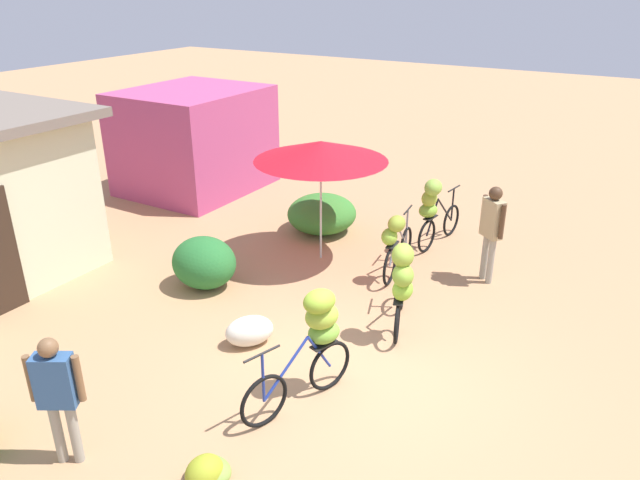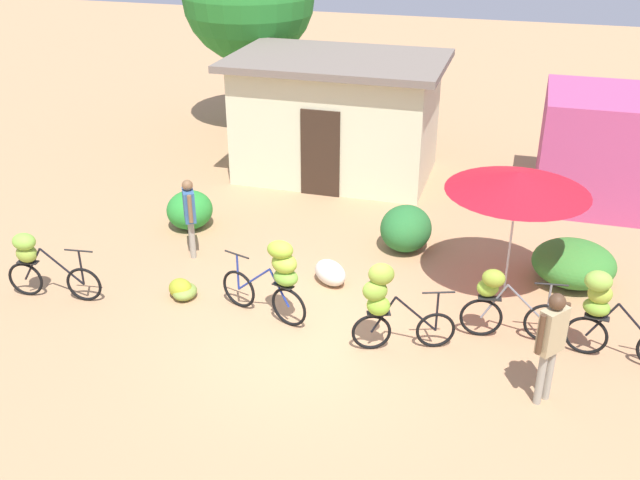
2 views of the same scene
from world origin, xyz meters
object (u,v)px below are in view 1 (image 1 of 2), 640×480
object	(u,v)px
banana_pile_on_ground	(207,472)
shop_pink	(195,140)
bicycle_near_pile	(315,334)
bicycle_by_shop	(396,241)
bicycle_rightmost	(433,207)
person_bystander	(492,224)
market_umbrella	(321,151)
bicycle_center_loaded	(402,281)
produce_sack	(249,331)
person_vendor	(57,389)

from	to	relation	value
banana_pile_on_ground	shop_pink	bearing A→B (deg)	41.82
bicycle_near_pile	bicycle_by_shop	bearing A→B (deg)	8.07
bicycle_rightmost	banana_pile_on_ground	distance (m)	6.87
bicycle_near_pile	person_bystander	bearing A→B (deg)	-12.53
bicycle_rightmost	market_umbrella	bearing A→B (deg)	132.45
bicycle_near_pile	person_bystander	size ratio (longest dim) A/B	0.96
bicycle_center_loaded	bicycle_rightmost	bearing A→B (deg)	13.13
produce_sack	bicycle_near_pile	bearing A→B (deg)	-109.38
shop_pink	person_bystander	world-z (taller)	shop_pink
bicycle_near_pile	person_vendor	world-z (taller)	person_vendor
bicycle_by_shop	bicycle_near_pile	bearing A→B (deg)	-171.93
produce_sack	bicycle_by_shop	bearing A→B (deg)	-16.77
person_vendor	bicycle_center_loaded	bearing A→B (deg)	-26.21
bicycle_near_pile	bicycle_by_shop	distance (m)	3.54
bicycle_by_shop	bicycle_rightmost	bearing A→B (deg)	-3.79
market_umbrella	bicycle_center_loaded	size ratio (longest dim) A/B	1.56
shop_pink	person_vendor	bearing A→B (deg)	-147.17
produce_sack	bicycle_rightmost	bearing A→B (deg)	-12.58
market_umbrella	bicycle_by_shop	distance (m)	2.05
bicycle_near_pile	person_vendor	size ratio (longest dim) A/B	1.06
banana_pile_on_ground	produce_sack	distance (m)	2.62
bicycle_center_loaded	bicycle_by_shop	xyz separation A→B (m)	(1.67, 0.84, -0.20)
market_umbrella	bicycle_near_pile	size ratio (longest dim) A/B	1.45
bicycle_center_loaded	banana_pile_on_ground	distance (m)	3.78
bicycle_center_loaded	person_vendor	world-z (taller)	person_vendor
produce_sack	person_bystander	world-z (taller)	person_bystander
shop_pink	bicycle_by_shop	xyz separation A→B (m)	(-2.01, -6.28, -0.53)
shop_pink	banana_pile_on_ground	size ratio (longest dim) A/B	5.92
market_umbrella	person_vendor	bearing A→B (deg)	-177.09
bicycle_near_pile	bicycle_by_shop	world-z (taller)	bicycle_near_pile
bicycle_center_loaded	bicycle_near_pile	bearing A→B (deg)	169.42
banana_pile_on_ground	person_vendor	bearing A→B (deg)	108.68
bicycle_by_shop	produce_sack	bearing A→B (deg)	163.23
bicycle_near_pile	person_bystander	distance (m)	4.30
bicycle_rightmost	produce_sack	bearing A→B (deg)	167.42
person_bystander	person_vendor	bearing A→B (deg)	157.98
bicycle_rightmost	bicycle_by_shop	bearing A→B (deg)	176.21
shop_pink	banana_pile_on_ground	distance (m)	9.91
shop_pink	bicycle_center_loaded	xyz separation A→B (m)	(-3.68, -7.12, -0.33)
bicycle_near_pile	bicycle_rightmost	world-z (taller)	bicycle_near_pile
bicycle_near_pile	produce_sack	xyz separation A→B (m)	(0.49, 1.40, -0.67)
bicycle_rightmost	banana_pile_on_ground	size ratio (longest dim) A/B	3.11
bicycle_near_pile	bicycle_rightmost	distance (m)	5.01
bicycle_center_loaded	produce_sack	world-z (taller)	bicycle_center_loaded
bicycle_by_shop	produce_sack	size ratio (longest dim) A/B	2.36
market_umbrella	person_bystander	xyz separation A→B (m)	(0.68, -2.94, -1.01)
market_umbrella	banana_pile_on_ground	size ratio (longest dim) A/B	4.43
shop_pink	bicycle_by_shop	world-z (taller)	shop_pink
shop_pink	bicycle_near_pile	bearing A→B (deg)	-129.10
person_bystander	bicycle_rightmost	bearing A→B (deg)	59.00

